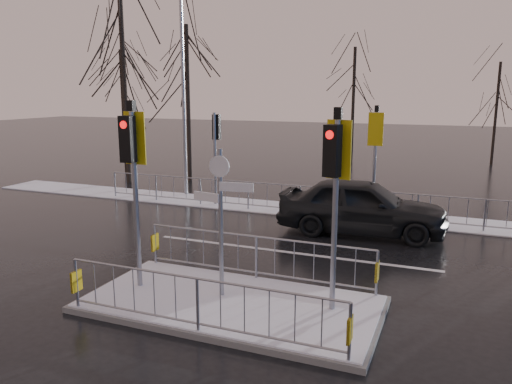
% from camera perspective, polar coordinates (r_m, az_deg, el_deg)
% --- Properties ---
extents(ground, '(120.00, 120.00, 0.00)m').
position_cam_1_polar(ground, '(10.47, -2.89, -13.01)').
color(ground, black).
rests_on(ground, ground).
extents(snow_verge, '(30.00, 2.00, 0.04)m').
position_cam_1_polar(snow_verge, '(18.21, 8.58, -2.36)').
color(snow_verge, white).
rests_on(snow_verge, ground).
extents(lane_markings, '(8.00, 11.38, 0.01)m').
position_cam_1_polar(lane_markings, '(10.19, -3.70, -13.70)').
color(lane_markings, silver).
rests_on(lane_markings, ground).
extents(traffic_island, '(6.00, 3.04, 4.15)m').
position_cam_1_polar(traffic_island, '(10.32, -2.94, -11.00)').
color(traffic_island, '#61615C').
rests_on(traffic_island, ground).
extents(far_kerb_fixtures, '(18.00, 0.65, 3.83)m').
position_cam_1_polar(far_kerb_fixtures, '(17.45, 9.22, 0.38)').
color(far_kerb_fixtures, gray).
rests_on(far_kerb_fixtures, ground).
extents(car_far_lane, '(5.19, 2.33, 1.73)m').
position_cam_1_polar(car_far_lane, '(15.65, 12.00, -1.58)').
color(car_far_lane, black).
rests_on(car_far_lane, ground).
extents(tree_near_a, '(4.75, 4.75, 8.97)m').
position_cam_1_polar(tree_near_a, '(24.49, -15.00, 15.27)').
color(tree_near_a, black).
rests_on(tree_near_a, ground).
extents(tree_near_b, '(4.00, 4.00, 7.55)m').
position_cam_1_polar(tree_near_b, '(24.33, -7.85, 13.29)').
color(tree_near_b, black).
rests_on(tree_near_b, ground).
extents(tree_near_c, '(3.50, 3.50, 6.61)m').
position_cam_1_polar(tree_near_c, '(27.63, -15.05, 11.45)').
color(tree_near_c, black).
rests_on(tree_near_c, ground).
extents(tree_far_a, '(3.75, 3.75, 7.08)m').
position_cam_1_polar(tree_far_a, '(31.22, 11.13, 12.18)').
color(tree_far_a, black).
rests_on(tree_far_a, ground).
extents(tree_far_b, '(3.25, 3.25, 6.14)m').
position_cam_1_polar(tree_far_b, '(32.68, 25.91, 10.09)').
color(tree_far_b, black).
rests_on(tree_far_b, ground).
extents(street_lamp_left, '(1.25, 0.18, 8.20)m').
position_cam_1_polar(street_lamp_left, '(20.93, -8.15, 11.80)').
color(street_lamp_left, gray).
rests_on(street_lamp_left, ground).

